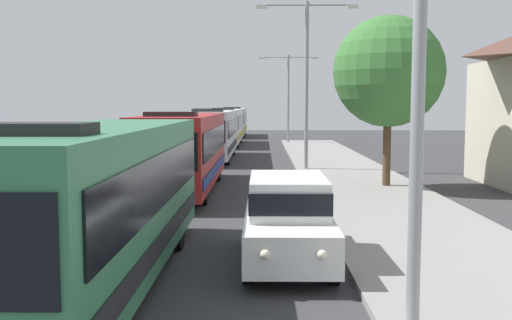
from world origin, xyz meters
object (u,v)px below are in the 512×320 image
Objects in this scene: bus_second_in_line at (184,149)px; roadside_tree at (388,72)px; bus_lead at (95,199)px; streetlamp_mid at (307,68)px; white_suv at (288,217)px; bus_rear at (234,121)px; streetlamp_far at (288,89)px; bus_middle at (213,133)px; bus_fourth_in_line at (226,125)px; box_truck_oncoming at (205,120)px.

roadside_tree is at bearing 4.18° from bus_second_in_line.
bus_lead is 1.23× the size of streetlamp_mid.
bus_second_in_line is 1.57× the size of roadside_tree.
bus_rear is at bearing 94.15° from white_suv.
roadside_tree reaches higher than bus_rear.
white_suv is 0.60× the size of streetlamp_far.
bus_lead is 0.98× the size of bus_rear.
bus_second_in_line is 8.81m from roadside_tree.
streetlamp_mid is at bearing 114.02° from roadside_tree.
bus_middle is at bearing 122.70° from roadside_tree.
white_suv is 18.34m from streetlamp_mid.
white_suv is at bearing -81.32° from bus_middle.
bus_lead is at bearing -90.00° from bus_fourth_in_line.
bus_rear is 1.56× the size of roadside_tree.
bus_middle is at bearing -90.00° from bus_rear.
streetlamp_far is at bearing 19.72° from bus_fourth_in_line.
bus_fourth_in_line is at bearing 95.63° from white_suv.
streetlamp_mid is (5.40, 6.95, 3.61)m from bus_second_in_line.
bus_rear is (-0.00, 26.74, -0.00)m from bus_middle.
bus_fourth_in_line is 20.81m from streetlamp_mid.
bus_rear is 40.52m from roadside_tree.
bus_lead is 1.54× the size of box_truck_oncoming.
bus_fourth_in_line reaches higher than box_truck_oncoming.
bus_fourth_in_line is (0.00, 39.16, 0.00)m from bus_lead.
roadside_tree is (8.23, 13.03, 3.08)m from bus_lead.
roadside_tree is at bearing 68.33° from white_suv.
box_truck_oncoming is at bearing 96.50° from bus_middle.
white_suv is 0.66× the size of roadside_tree.
white_suv is at bearing -84.37° from bus_fourth_in_line.
box_truck_oncoming is (-3.30, 15.67, 0.01)m from bus_fourth_in_line.
streetlamp_far reaches higher than bus_lead.
bus_rear is at bearing 90.00° from bus_second_in_line.
streetlamp_mid is at bearing 84.53° from white_suv.
roadside_tree is at bearing -84.24° from streetlamp_far.
streetlamp_mid is at bearing -90.00° from streetlamp_far.
streetlamp_far is at bearing -64.85° from bus_rear.
white_suv is at bearing -95.47° from streetlamp_mid.
bus_lead is 0.90× the size of bus_fourth_in_line.
box_truck_oncoming is 36.68m from streetlamp_mid.
white_suv is 53.66m from box_truck_oncoming.
bus_rear reaches higher than white_suv.
bus_second_in_line is 1.00× the size of bus_middle.
roadside_tree is (4.53, 11.40, 3.74)m from white_suv.
box_truck_oncoming is (-3.30, 2.24, 0.01)m from bus_rear.
bus_middle and bus_rear have the same top height.
bus_lead is at bearing -90.00° from bus_second_in_line.
bus_fourth_in_line is 1.70× the size of roadside_tree.
streetlamp_mid is (5.40, -6.47, 3.61)m from bus_middle.
roadside_tree is at bearing -78.25° from bus_rear.
streetlamp_mid is 6.97m from roadside_tree.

